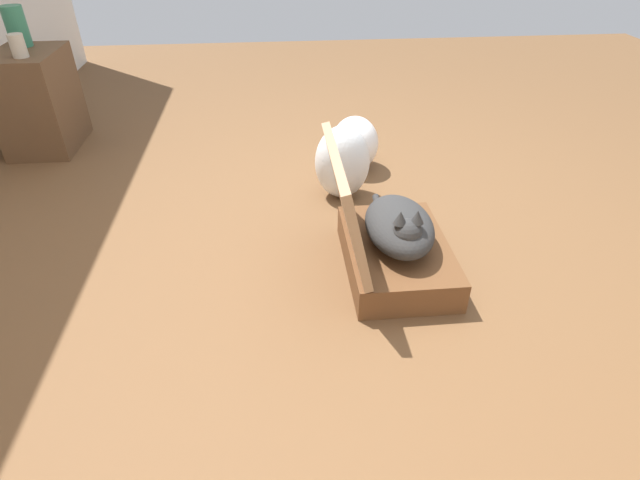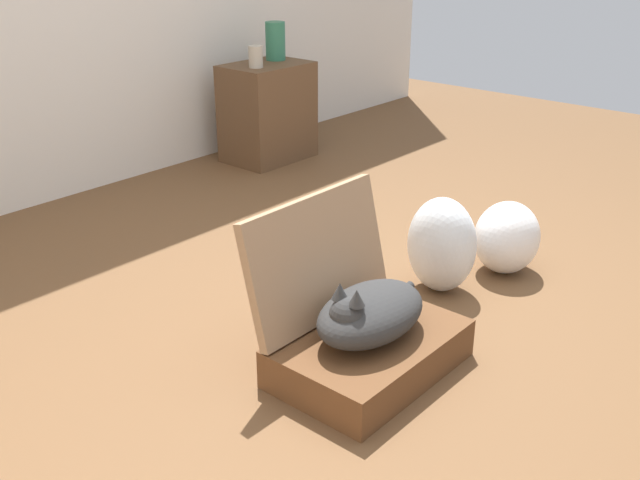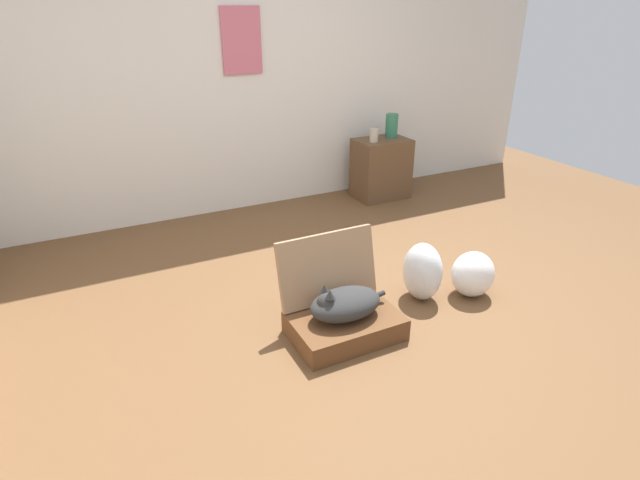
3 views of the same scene
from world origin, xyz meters
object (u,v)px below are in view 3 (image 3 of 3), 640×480
(vase_tall, at_px, (374,135))
(cat, at_px, (344,304))
(plastic_bag_white, at_px, (422,272))
(plastic_bag_clear, at_px, (473,274))
(vase_short, at_px, (392,125))
(suitcase_base, at_px, (345,326))
(side_table, at_px, (381,169))

(vase_tall, bearing_deg, cat, -126.02)
(plastic_bag_white, height_order, plastic_bag_clear, plastic_bag_white)
(plastic_bag_clear, height_order, vase_short, vase_short)
(cat, height_order, vase_tall, vase_tall)
(vase_short, bearing_deg, vase_tall, -160.97)
(vase_tall, height_order, vase_short, vase_short)
(suitcase_base, distance_m, vase_short, 2.67)
(plastic_bag_white, distance_m, vase_short, 2.15)
(plastic_bag_white, distance_m, vase_tall, 1.95)
(plastic_bag_clear, bearing_deg, suitcase_base, -178.36)
(suitcase_base, height_order, vase_short, vase_short)
(plastic_bag_clear, relative_size, vase_tall, 2.48)
(side_table, distance_m, vase_tall, 0.39)
(vase_tall, distance_m, vase_short, 0.28)
(cat, xyz_separation_m, side_table, (1.52, 1.95, 0.07))
(cat, bearing_deg, plastic_bag_clear, 1.60)
(suitcase_base, relative_size, plastic_bag_clear, 2.03)
(plastic_bag_clear, bearing_deg, vase_tall, 78.66)
(plastic_bag_clear, distance_m, vase_short, 2.15)
(vase_short, bearing_deg, plastic_bag_white, -117.70)
(cat, distance_m, vase_short, 2.64)
(suitcase_base, distance_m, vase_tall, 2.43)
(suitcase_base, bearing_deg, plastic_bag_white, 12.53)
(suitcase_base, distance_m, side_table, 2.48)
(vase_tall, bearing_deg, vase_short, 19.03)
(cat, relative_size, vase_short, 2.25)
(side_table, height_order, vase_tall, vase_tall)
(suitcase_base, xyz_separation_m, cat, (-0.01, 0.00, 0.16))
(plastic_bag_white, height_order, side_table, side_table)
(suitcase_base, height_order, side_table, side_table)
(cat, xyz_separation_m, plastic_bag_clear, (1.01, 0.03, -0.07))
(plastic_bag_white, xyz_separation_m, vase_short, (0.97, 1.85, 0.51))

